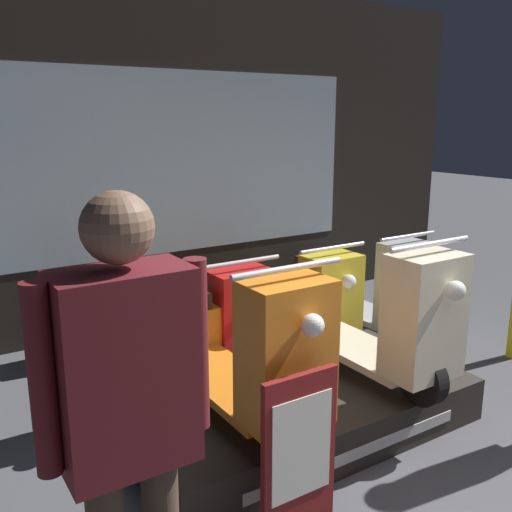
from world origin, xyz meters
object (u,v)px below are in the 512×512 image
(scooter_display_left, at_px, (231,348))
(scooter_backrow_0, at_px, (104,342))
(scooter_display_right, at_px, (359,317))
(price_sign_board, at_px, (299,457))
(person_left_browsing, at_px, (128,407))
(scooter_backrow_2, at_px, (290,303))
(scooter_backrow_1, at_px, (206,320))
(scooter_backrow_3, at_px, (361,288))

(scooter_display_left, height_order, scooter_backrow_0, scooter_display_left)
(scooter_backrow_0, bearing_deg, scooter_display_right, -40.67)
(price_sign_board, bearing_deg, scooter_display_right, 35.88)
(scooter_display_left, xyz_separation_m, person_left_browsing, (-0.98, -1.01, 0.37))
(scooter_display_left, xyz_separation_m, scooter_backrow_2, (1.29, 1.18, -0.28))
(scooter_backrow_1, distance_m, scooter_backrow_3, 1.67)
(scooter_display_right, xyz_separation_m, scooter_backrow_1, (-0.54, 1.18, -0.28))
(person_left_browsing, xyz_separation_m, price_sign_board, (0.88, 0.22, -0.62))
(scooter_backrow_2, bearing_deg, scooter_display_right, -103.88)
(scooter_display_left, relative_size, person_left_browsing, 0.96)
(scooter_display_right, bearing_deg, scooter_backrow_2, 76.12)
(scooter_backrow_3, distance_m, price_sign_board, 2.97)
(scooter_display_right, xyz_separation_m, scooter_backrow_2, (0.29, 1.18, -0.28))
(person_left_browsing, bearing_deg, scooter_display_left, 45.94)
(scooter_backrow_2, bearing_deg, price_sign_board, -125.06)
(scooter_display_right, relative_size, scooter_backrow_3, 1.00)
(scooter_backrow_1, relative_size, person_left_browsing, 0.96)
(scooter_display_right, bearing_deg, scooter_backrow_0, 139.33)
(scooter_backrow_2, distance_m, person_left_browsing, 3.22)
(scooter_display_right, height_order, scooter_backrow_3, scooter_display_right)
(scooter_backrow_1, xyz_separation_m, person_left_browsing, (-1.43, -2.19, 0.66))
(price_sign_board, bearing_deg, scooter_backrow_2, 54.94)
(scooter_backrow_1, xyz_separation_m, scooter_backrow_2, (0.83, 0.00, 0.00))
(person_left_browsing, bearing_deg, scooter_backrow_1, 56.86)
(scooter_backrow_1, relative_size, scooter_backrow_3, 1.00)
(scooter_display_left, height_order, scooter_backrow_1, scooter_display_left)
(price_sign_board, bearing_deg, scooter_backrow_3, 41.64)
(scooter_backrow_1, distance_m, scooter_backrow_2, 0.83)
(scooter_backrow_2, bearing_deg, scooter_backrow_0, 180.00)
(scooter_display_left, bearing_deg, price_sign_board, -96.97)
(price_sign_board, bearing_deg, scooter_display_left, 83.03)
(scooter_display_right, bearing_deg, scooter_backrow_3, 46.39)
(scooter_backrow_1, height_order, scooter_backrow_2, same)
(scooter_display_left, relative_size, scooter_backrow_2, 1.00)
(person_left_browsing, bearing_deg, price_sign_board, 14.14)
(scooter_display_right, distance_m, scooter_backrow_3, 1.66)
(scooter_backrow_0, bearing_deg, scooter_display_left, -72.15)
(scooter_display_left, distance_m, price_sign_board, 0.83)
(scooter_display_left, height_order, scooter_display_right, same)
(scooter_backrow_0, bearing_deg, scooter_backrow_1, 0.00)
(scooter_display_left, bearing_deg, scooter_display_right, 0.00)
(scooter_backrow_0, xyz_separation_m, scooter_backrow_2, (1.67, 0.00, 0.00))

